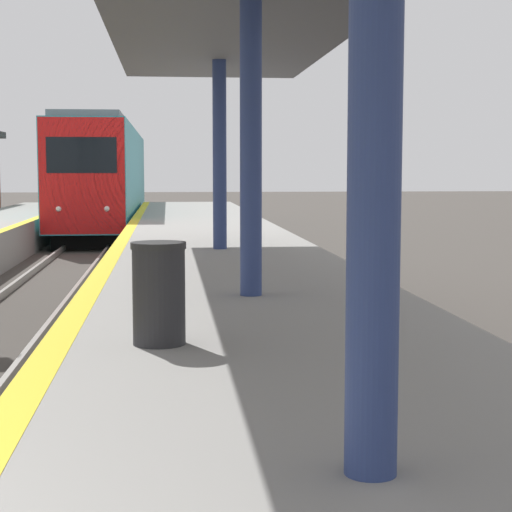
# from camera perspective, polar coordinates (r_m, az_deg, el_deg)

# --- Properties ---
(train) EXTENTS (2.74, 21.48, 4.56)m
(train) POSITION_cam_1_polar(r_m,az_deg,el_deg) (38.20, -9.97, 5.21)
(train) COLOR black
(train) RESTS_ON ground
(trash_bin) EXTENTS (0.50, 0.50, 0.93)m
(trash_bin) POSITION_cam_1_polar(r_m,az_deg,el_deg) (7.80, -6.49, -2.47)
(trash_bin) COLOR #262628
(trash_bin) RESTS_ON platform_right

